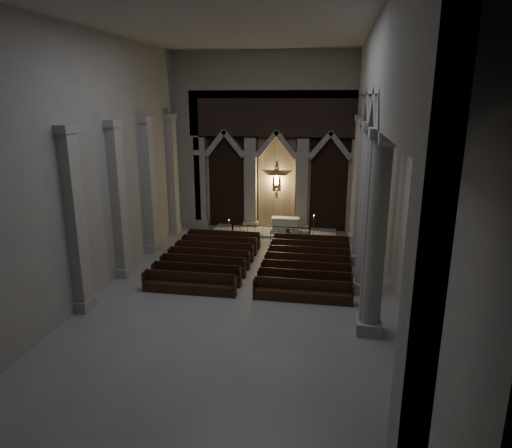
# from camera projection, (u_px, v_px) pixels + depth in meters

# --- Properties ---
(room) EXTENTS (24.00, 24.10, 12.00)m
(room) POSITION_uv_depth(u_px,v_px,m) (244.00, 133.00, 19.47)
(room) COLOR gray
(room) RESTS_ON ground
(sanctuary_wall) EXTENTS (14.00, 0.77, 12.00)m
(sanctuary_wall) POSITION_uv_depth(u_px,v_px,m) (277.00, 135.00, 30.69)
(sanctuary_wall) COLOR #A5A29A
(sanctuary_wall) RESTS_ON ground
(right_arcade) EXTENTS (1.00, 24.00, 12.00)m
(right_arcade) POSITION_uv_depth(u_px,v_px,m) (374.00, 127.00, 19.79)
(right_arcade) COLOR #A5A29A
(right_arcade) RESTS_ON ground
(left_pilasters) EXTENTS (0.60, 13.00, 8.03)m
(left_pilasters) POSITION_uv_depth(u_px,v_px,m) (135.00, 195.00, 24.87)
(left_pilasters) COLOR #A5A29A
(left_pilasters) RESTS_ON ground
(sanctuary_step) EXTENTS (8.50, 2.60, 0.15)m
(sanctuary_step) POSITION_uv_depth(u_px,v_px,m) (274.00, 232.00, 31.56)
(sanctuary_step) COLOR #A5A29A
(sanctuary_step) RESTS_ON ground
(altar) EXTENTS (1.90, 0.76, 0.96)m
(altar) POSITION_uv_depth(u_px,v_px,m) (285.00, 224.00, 31.29)
(altar) COLOR #BCB6A5
(altar) RESTS_ON sanctuary_step
(altar_rail) EXTENTS (5.16, 0.09, 1.01)m
(altar_rail) POSITION_uv_depth(u_px,v_px,m) (271.00, 231.00, 29.69)
(altar_rail) COLOR black
(altar_rail) RESTS_ON ground
(candle_stand_left) EXTENTS (0.21, 0.21, 1.26)m
(candle_stand_left) POSITION_uv_depth(u_px,v_px,m) (229.00, 233.00, 30.30)
(candle_stand_left) COLOR #B98439
(candle_stand_left) RESTS_ON ground
(candle_stand_right) EXTENTS (0.27, 0.27, 1.62)m
(candle_stand_right) POSITION_uv_depth(u_px,v_px,m) (313.00, 232.00, 30.11)
(candle_stand_right) COLOR #B98439
(candle_stand_right) RESTS_ON ground
(pews) EXTENTS (9.97, 7.60, 1.02)m
(pews) POSITION_uv_depth(u_px,v_px,m) (257.00, 264.00, 24.72)
(pews) COLOR black
(pews) RESTS_ON ground
(worshipper) EXTENTS (0.52, 0.41, 1.24)m
(worshipper) POSITION_uv_depth(u_px,v_px,m) (288.00, 238.00, 28.27)
(worshipper) COLOR black
(worshipper) RESTS_ON ground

